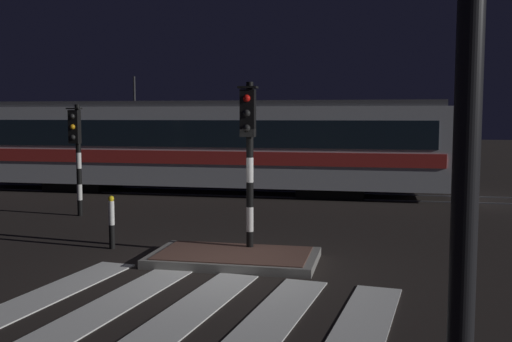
{
  "coord_description": "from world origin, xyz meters",
  "views": [
    {
      "loc": [
        2.57,
        -9.89,
        2.77
      ],
      "look_at": [
        -0.35,
        4.22,
        1.4
      ],
      "focal_mm": 41.4,
      "sensor_mm": 36.0,
      "label": 1
    }
  ],
  "objects_px": {
    "traffic_light_corner_far_left": "(76,143)",
    "tram": "(202,144)",
    "traffic_light_median_centre": "(249,142)",
    "bollard_island_edge": "(112,222)"
  },
  "relations": [
    {
      "from": "traffic_light_corner_far_left",
      "to": "tram",
      "type": "xyz_separation_m",
      "value": [
        1.88,
        5.43,
        -0.26
      ]
    },
    {
      "from": "traffic_light_median_centre",
      "to": "bollard_island_edge",
      "type": "relative_size",
      "value": 3.07
    },
    {
      "from": "bollard_island_edge",
      "to": "traffic_light_corner_far_left",
      "type": "bearing_deg",
      "value": 127.25
    },
    {
      "from": "traffic_light_median_centre",
      "to": "traffic_light_corner_far_left",
      "type": "bearing_deg",
      "value": 147.34
    },
    {
      "from": "traffic_light_corner_far_left",
      "to": "bollard_island_edge",
      "type": "bearing_deg",
      "value": -52.75
    },
    {
      "from": "traffic_light_corner_far_left",
      "to": "tram",
      "type": "bearing_deg",
      "value": 70.89
    },
    {
      "from": "traffic_light_corner_far_left",
      "to": "tram",
      "type": "relative_size",
      "value": 0.18
    },
    {
      "from": "traffic_light_corner_far_left",
      "to": "bollard_island_edge",
      "type": "xyz_separation_m",
      "value": [
        2.64,
        -3.47,
        -1.45
      ]
    },
    {
      "from": "traffic_light_corner_far_left",
      "to": "tram",
      "type": "distance_m",
      "value": 5.75
    },
    {
      "from": "traffic_light_median_centre",
      "to": "tram",
      "type": "relative_size",
      "value": 0.2
    }
  ]
}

